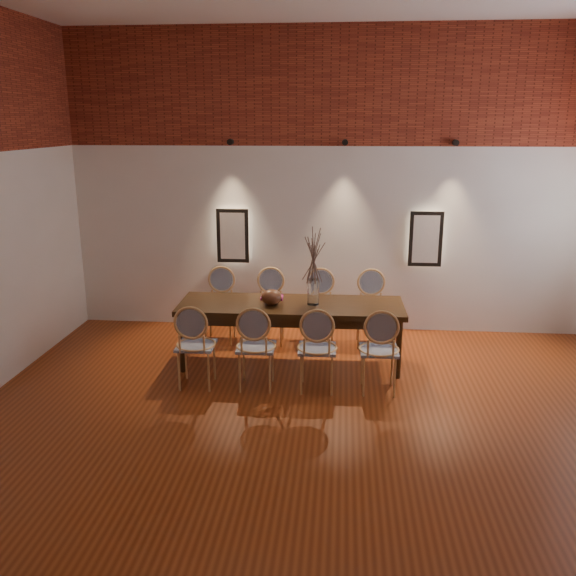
# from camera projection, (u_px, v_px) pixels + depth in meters

# --- Properties ---
(floor) EXTENTS (7.00, 7.00, 0.02)m
(floor) POSITION_uv_depth(u_px,v_px,m) (314.00, 460.00, 5.27)
(floor) COLOR brown
(floor) RESTS_ON ground
(wall_back) EXTENTS (7.00, 0.10, 4.00)m
(wall_back) POSITION_uv_depth(u_px,v_px,m) (329.00, 184.00, 8.14)
(wall_back) COLOR silver
(wall_back) RESTS_ON ground
(wall_front) EXTENTS (7.00, 0.10, 4.00)m
(wall_front) POSITION_uv_depth(u_px,v_px,m) (246.00, 513.00, 1.33)
(wall_front) COLOR silver
(wall_front) RESTS_ON ground
(brick_band_back) EXTENTS (7.00, 0.02, 1.50)m
(brick_band_back) POSITION_uv_depth(u_px,v_px,m) (331.00, 86.00, 7.74)
(brick_band_back) COLOR maroon
(brick_band_back) RESTS_ON ground
(niche_left) EXTENTS (0.36, 0.06, 0.66)m
(niche_left) POSITION_uv_depth(u_px,v_px,m) (233.00, 235.00, 8.35)
(niche_left) COLOR #FFEAC6
(niche_left) RESTS_ON wall_back
(niche_right) EXTENTS (0.36, 0.06, 0.66)m
(niche_right) POSITION_uv_depth(u_px,v_px,m) (425.00, 239.00, 8.12)
(niche_right) COLOR #FFEAC6
(niche_right) RESTS_ON wall_back
(spot_fixture_left) EXTENTS (0.08, 0.10, 0.08)m
(spot_fixture_left) POSITION_uv_depth(u_px,v_px,m) (230.00, 142.00, 7.98)
(spot_fixture_left) COLOR black
(spot_fixture_left) RESTS_ON wall_back
(spot_fixture_mid) EXTENTS (0.08, 0.10, 0.08)m
(spot_fixture_mid) POSITION_uv_depth(u_px,v_px,m) (345.00, 142.00, 7.85)
(spot_fixture_mid) COLOR black
(spot_fixture_mid) RESTS_ON wall_back
(spot_fixture_right) EXTENTS (0.08, 0.10, 0.08)m
(spot_fixture_right) POSITION_uv_depth(u_px,v_px,m) (456.00, 143.00, 7.73)
(spot_fixture_right) COLOR black
(spot_fixture_right) RESTS_ON wall_back
(dining_table) EXTENTS (2.64, 0.89, 0.75)m
(dining_table) POSITION_uv_depth(u_px,v_px,m) (291.00, 334.00, 7.24)
(dining_table) COLOR #321D0C
(dining_table) RESTS_ON floor
(chair_near_a) EXTENTS (0.45, 0.45, 0.94)m
(chair_near_a) POSITION_uv_depth(u_px,v_px,m) (196.00, 345.00, 6.61)
(chair_near_a) COLOR tan
(chair_near_a) RESTS_ON floor
(chair_near_b) EXTENTS (0.45, 0.45, 0.94)m
(chair_near_b) POSITION_uv_depth(u_px,v_px,m) (256.00, 347.00, 6.56)
(chair_near_b) COLOR tan
(chair_near_b) RESTS_ON floor
(chair_near_c) EXTENTS (0.45, 0.45, 0.94)m
(chair_near_c) POSITION_uv_depth(u_px,v_px,m) (317.00, 348.00, 6.51)
(chair_near_c) COLOR tan
(chair_near_c) RESTS_ON floor
(chair_near_d) EXTENTS (0.45, 0.45, 0.94)m
(chair_near_d) POSITION_uv_depth(u_px,v_px,m) (379.00, 350.00, 6.47)
(chair_near_d) COLOR tan
(chair_near_d) RESTS_ON floor
(chair_far_a) EXTENTS (0.45, 0.45, 0.94)m
(chair_far_a) POSITION_uv_depth(u_px,v_px,m) (220.00, 307.00, 7.96)
(chair_far_a) COLOR tan
(chair_far_a) RESTS_ON floor
(chair_far_b) EXTENTS (0.45, 0.45, 0.94)m
(chair_far_b) POSITION_uv_depth(u_px,v_px,m) (270.00, 308.00, 7.91)
(chair_far_b) COLOR tan
(chair_far_b) RESTS_ON floor
(chair_far_c) EXTENTS (0.45, 0.45, 0.94)m
(chair_far_c) POSITION_uv_depth(u_px,v_px,m) (320.00, 309.00, 7.86)
(chair_far_c) COLOR tan
(chair_far_c) RESTS_ON floor
(chair_far_d) EXTENTS (0.45, 0.45, 0.94)m
(chair_far_d) POSITION_uv_depth(u_px,v_px,m) (371.00, 310.00, 7.82)
(chair_far_d) COLOR tan
(chair_far_d) RESTS_ON floor
(vase) EXTENTS (0.14, 0.14, 0.30)m
(vase) POSITION_uv_depth(u_px,v_px,m) (313.00, 292.00, 7.08)
(vase) COLOR silver
(vase) RESTS_ON dining_table
(dried_branches) EXTENTS (0.50, 0.50, 0.70)m
(dried_branches) POSITION_uv_depth(u_px,v_px,m) (314.00, 254.00, 6.96)
(dried_branches) COLOR brown
(dried_branches) RESTS_ON vase
(bowl) EXTENTS (0.24, 0.24, 0.18)m
(bowl) POSITION_uv_depth(u_px,v_px,m) (272.00, 297.00, 7.08)
(bowl) COLOR #592D19
(bowl) RESTS_ON dining_table
(book) EXTENTS (0.26, 0.18, 0.03)m
(book) POSITION_uv_depth(u_px,v_px,m) (272.00, 297.00, 7.33)
(book) COLOR #951968
(book) RESTS_ON dining_table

